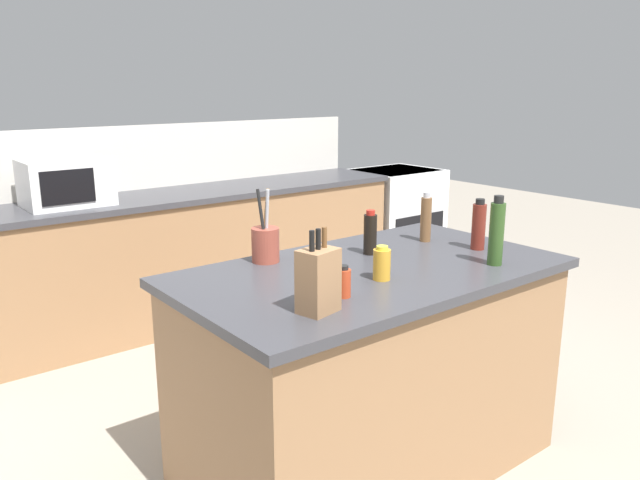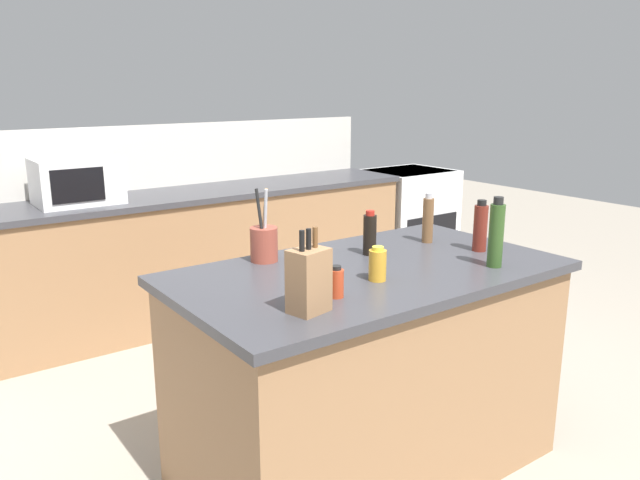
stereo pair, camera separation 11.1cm
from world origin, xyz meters
name	(u,v)px [view 2 (the right image)]	position (x,y,z in m)	size (l,w,h in m)	color
ground_plane	(365,465)	(0.00, 0.00, 0.00)	(14.00, 14.00, 0.00)	gray
back_counter_run	(207,252)	(0.30, 2.20, 0.47)	(3.24, 0.66, 0.94)	#936B47
wall_backsplash	(184,154)	(0.30, 2.52, 1.17)	(3.20, 0.03, 0.46)	beige
kitchen_island	(367,370)	(0.00, 0.00, 0.47)	(1.65, 0.93, 0.94)	#936B47
range_oven	(407,219)	(2.34, 2.20, 0.47)	(0.76, 0.65, 0.92)	white
microwave	(77,181)	(-0.58, 2.20, 1.09)	(0.51, 0.39, 0.30)	white
knife_block	(309,280)	(-0.50, -0.27, 1.05)	(0.15, 0.13, 0.29)	#936B47
utensil_crock	(264,243)	(-0.30, 0.35, 1.02)	(0.12, 0.12, 0.32)	brown
olive_oil_bottle	(496,234)	(0.45, -0.29, 1.08)	(0.06, 0.06, 0.30)	#2D4C1E
honey_jar	(378,264)	(-0.08, -0.15, 1.00)	(0.07, 0.07, 0.14)	gold
vinegar_bottle	(480,227)	(0.59, -0.09, 1.05)	(0.06, 0.06, 0.24)	maroon
pepper_grinder	(428,219)	(0.51, 0.17, 1.05)	(0.05, 0.05, 0.24)	brown
spice_jar_paprika	(336,283)	(-0.33, -0.21, 1.00)	(0.05, 0.05, 0.12)	#B73D1E
soy_sauce_bottle	(370,234)	(0.14, 0.16, 1.04)	(0.06, 0.06, 0.20)	black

